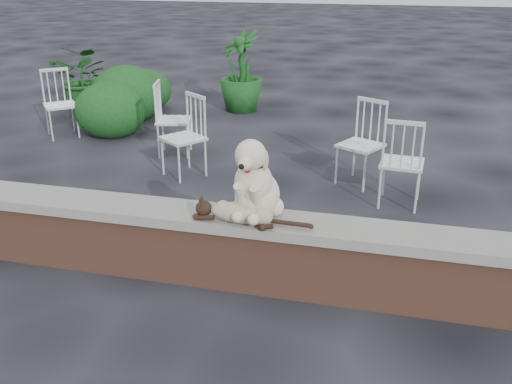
% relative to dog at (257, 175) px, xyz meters
% --- Properties ---
extents(ground, '(60.00, 60.00, 0.00)m').
position_rel_dog_xyz_m(ground, '(-0.70, -0.04, -0.90)').
color(ground, black).
rests_on(ground, ground).
extents(brick_wall, '(6.00, 0.30, 0.50)m').
position_rel_dog_xyz_m(brick_wall, '(-0.70, -0.04, -0.65)').
color(brick_wall, brown).
rests_on(brick_wall, ground).
extents(capstone, '(6.20, 0.40, 0.08)m').
position_rel_dog_xyz_m(capstone, '(-0.70, -0.04, -0.36)').
color(capstone, slate).
rests_on(capstone, brick_wall).
extents(dog, '(0.48, 0.60, 0.64)m').
position_rel_dog_xyz_m(dog, '(0.00, 0.00, 0.00)').
color(dog, beige).
rests_on(dog, capstone).
extents(cat, '(1.06, 0.37, 0.18)m').
position_rel_dog_xyz_m(cat, '(-0.08, -0.15, -0.23)').
color(cat, tan).
rests_on(cat, capstone).
extents(chair_c, '(0.60, 0.60, 0.94)m').
position_rel_dog_xyz_m(chair_c, '(1.05, 1.84, -0.43)').
color(chair_c, white).
rests_on(chair_c, ground).
extents(chair_e, '(0.67, 0.67, 0.94)m').
position_rel_dog_xyz_m(chair_e, '(-1.79, 2.81, -0.43)').
color(chair_e, white).
rests_on(chair_e, ground).
extents(chair_d, '(0.76, 0.76, 0.94)m').
position_rel_dog_xyz_m(chair_d, '(0.60, 2.33, -0.43)').
color(chair_d, white).
rests_on(chair_d, ground).
extents(chair_b, '(0.78, 0.78, 0.94)m').
position_rel_dog_xyz_m(chair_b, '(-1.40, 2.11, -0.43)').
color(chair_b, white).
rests_on(chair_b, ground).
extents(chair_a, '(0.79, 0.79, 0.94)m').
position_rel_dog_xyz_m(chair_a, '(-3.65, 3.18, -0.43)').
color(chair_a, white).
rests_on(chair_a, ground).
extents(potted_plant_a, '(0.99, 0.87, 1.08)m').
position_rel_dog_xyz_m(potted_plant_a, '(-4.10, 4.63, -0.36)').
color(potted_plant_a, '#113D17').
rests_on(potted_plant_a, ground).
extents(potted_plant_b, '(1.05, 1.05, 1.32)m').
position_rel_dog_xyz_m(potted_plant_b, '(-1.57, 5.23, -0.24)').
color(potted_plant_b, '#113D17').
rests_on(potted_plant_b, ground).
extents(shrubbery, '(1.21, 2.44, 0.90)m').
position_rel_dog_xyz_m(shrubbery, '(-3.10, 4.11, -0.53)').
color(shrubbery, '#113D17').
rests_on(shrubbery, ground).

